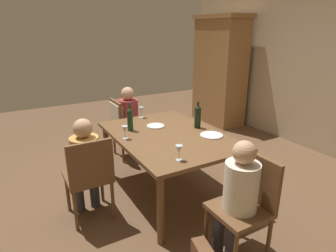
{
  "coord_description": "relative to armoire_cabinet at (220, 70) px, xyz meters",
  "views": [
    {
      "loc": [
        2.69,
        -1.54,
        1.92
      ],
      "look_at": [
        0.0,
        0.0,
        0.85
      ],
      "focal_mm": 30.43,
      "sensor_mm": 36.0,
      "label": 1
    }
  ],
  "objects": [
    {
      "name": "person_man_bearded",
      "position": [
        1.91,
        -3.29,
        -0.46
      ],
      "size": [
        0.33,
        0.29,
        1.09
      ],
      "rotation": [
        0.0,
        0.0,
        1.57
      ],
      "color": "#33333D",
      "rests_on": "ground_plane"
    },
    {
      "name": "chair_left_end",
      "position": [
        0.72,
        -2.46,
        -0.5
      ],
      "size": [
        0.44,
        0.46,
        0.92
      ],
      "color": "brown",
      "rests_on": "ground_plane"
    },
    {
      "name": "wine_glass_near_left",
      "position": [
        1.82,
        -2.82,
        -0.24
      ],
      "size": [
        0.07,
        0.07,
        0.15
      ],
      "color": "silver",
      "rests_on": "dining_table"
    },
    {
      "name": "dinner_plate_guest_left",
      "position": [
        1.62,
        -2.33,
        -0.34
      ],
      "size": [
        0.22,
        0.22,
        0.01
      ],
      "primitive_type": "cylinder",
      "color": "white",
      "rests_on": "dining_table"
    },
    {
      "name": "wine_bottle_dark_red",
      "position": [
        1.59,
        -2.66,
        -0.2
      ],
      "size": [
        0.07,
        0.07,
        0.34
      ],
      "color": "#19381E",
      "rests_on": "dining_table"
    },
    {
      "name": "dinner_plate_host",
      "position": [
        2.23,
        -1.93,
        -0.34
      ],
      "size": [
        0.26,
        0.26,
        0.01
      ],
      "primitive_type": "cylinder",
      "color": "white",
      "rests_on": "dining_table"
    },
    {
      "name": "armoire_cabinet",
      "position": [
        0.0,
        0.0,
        0.0
      ],
      "size": [
        1.18,
        0.62,
        2.18
      ],
      "color": "olive",
      "rests_on": "ground_plane"
    },
    {
      "name": "dining_table",
      "position": [
        1.93,
        -2.33,
        -0.42
      ],
      "size": [
        1.66,
        1.16,
        0.75
      ],
      "color": "brown",
      "rests_on": "ground_plane"
    },
    {
      "name": "ground_plane",
      "position": [
        1.93,
        -2.33,
        -1.1
      ],
      "size": [
        10.0,
        10.0,
        0.0
      ],
      "primitive_type": "plane",
      "color": "brown"
    },
    {
      "name": "person_man_guest",
      "position": [
        3.14,
        -2.36,
        -0.46
      ],
      "size": [
        0.29,
        0.33,
        1.09
      ],
      "rotation": [
        0.0,
        0.0,
        3.14
      ],
      "color": "#33333D",
      "rests_on": "ground_plane"
    },
    {
      "name": "chair_right_end",
      "position": [
        3.14,
        -2.24,
        -0.56
      ],
      "size": [
        0.44,
        0.44,
        0.92
      ],
      "rotation": [
        0.0,
        0.0,
        3.14
      ],
      "color": "brown",
      "rests_on": "ground_plane"
    },
    {
      "name": "chair_near",
      "position": [
        2.02,
        -3.29,
        -0.56
      ],
      "size": [
        0.44,
        0.44,
        0.92
      ],
      "rotation": [
        0.0,
        0.0,
        1.57
      ],
      "color": "brown",
      "rests_on": "ground_plane"
    },
    {
      "name": "wine_glass_centre",
      "position": [
        2.58,
        -2.59,
        -0.24
      ],
      "size": [
        0.07,
        0.07,
        0.15
      ],
      "color": "silver",
      "rests_on": "dining_table"
    },
    {
      "name": "wine_glass_near_right",
      "position": [
        1.18,
        -2.32,
        -0.24
      ],
      "size": [
        0.07,
        0.07,
        0.15
      ],
      "color": "silver",
      "rests_on": "dining_table"
    },
    {
      "name": "rear_room_partition",
      "position": [
        1.93,
        0.45,
        0.25
      ],
      "size": [
        6.4,
        0.12,
        2.7
      ],
      "primitive_type": "cube",
      "color": "tan",
      "rests_on": "ground_plane"
    },
    {
      "name": "wine_bottle_tall_green",
      "position": [
        1.91,
        -1.9,
        -0.2
      ],
      "size": [
        0.08,
        0.08,
        0.33
      ],
      "color": "black",
      "rests_on": "dining_table"
    },
    {
      "name": "person_woman_host",
      "position": [
        0.72,
        -2.31,
        -0.46
      ],
      "size": [
        0.29,
        0.34,
        1.1
      ],
      "color": "#33333D",
      "rests_on": "ground_plane"
    }
  ]
}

